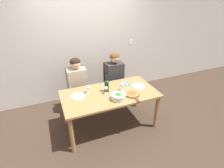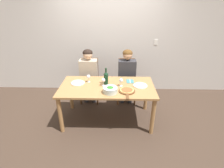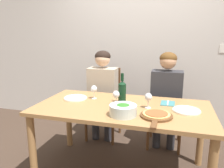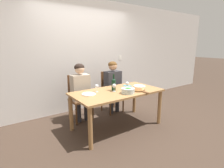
% 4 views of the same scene
% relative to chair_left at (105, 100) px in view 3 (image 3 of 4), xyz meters
% --- Properties ---
extents(back_wall, '(10.00, 0.06, 2.70)m').
position_rel_chair_left_xyz_m(back_wall, '(0.44, 0.55, 0.83)').
color(back_wall, silver).
rests_on(back_wall, ground).
extents(dining_table, '(1.73, 0.89, 0.74)m').
position_rel_chair_left_xyz_m(dining_table, '(0.44, -0.81, 0.13)').
color(dining_table, '#9E7042').
rests_on(dining_table, ground).
extents(chair_left, '(0.42, 0.42, 0.98)m').
position_rel_chair_left_xyz_m(chair_left, '(0.00, 0.00, 0.00)').
color(chair_left, brown).
rests_on(chair_left, ground).
extents(chair_right, '(0.42, 0.42, 0.98)m').
position_rel_chair_left_xyz_m(chair_right, '(0.84, 0.00, 0.00)').
color(chair_right, brown).
rests_on(chair_right, ground).
extents(person_woman, '(0.47, 0.51, 1.23)m').
position_rel_chair_left_xyz_m(person_woman, '(0.00, -0.12, 0.22)').
color(person_woman, '#28282D').
rests_on(person_woman, ground).
extents(person_man, '(0.47, 0.51, 1.23)m').
position_rel_chair_left_xyz_m(person_man, '(0.84, -0.12, 0.22)').
color(person_man, '#28282D').
rests_on(person_man, ground).
extents(wine_bottle, '(0.08, 0.08, 0.32)m').
position_rel_chair_left_xyz_m(wine_bottle, '(0.42, -0.72, 0.35)').
color(wine_bottle, black).
rests_on(wine_bottle, dining_table).
extents(broccoli_bowl, '(0.25, 0.25, 0.10)m').
position_rel_chair_left_xyz_m(broccoli_bowl, '(0.51, -1.05, 0.27)').
color(broccoli_bowl, silver).
rests_on(broccoli_bowl, dining_table).
extents(dinner_plate_left, '(0.26, 0.26, 0.02)m').
position_rel_chair_left_xyz_m(dinner_plate_left, '(-0.12, -0.70, 0.23)').
color(dinner_plate_left, silver).
rests_on(dinner_plate_left, dining_table).
extents(dinner_plate_right, '(0.26, 0.26, 0.02)m').
position_rel_chair_left_xyz_m(dinner_plate_right, '(1.05, -0.78, 0.23)').
color(dinner_plate_right, silver).
rests_on(dinner_plate_right, dining_table).
extents(pizza_on_board, '(0.28, 0.42, 0.04)m').
position_rel_chair_left_xyz_m(pizza_on_board, '(0.79, -1.01, 0.24)').
color(pizza_on_board, brown).
rests_on(pizza_on_board, dining_table).
extents(wine_glass_left, '(0.07, 0.07, 0.15)m').
position_rel_chair_left_xyz_m(wine_glass_left, '(0.08, -0.65, 0.32)').
color(wine_glass_left, silver).
rests_on(wine_glass_left, dining_table).
extents(wine_glass_right, '(0.07, 0.07, 0.15)m').
position_rel_chair_left_xyz_m(wine_glass_right, '(0.70, -0.80, 0.32)').
color(wine_glass_right, silver).
rests_on(wine_glass_right, dining_table).
extents(wine_glass_centre, '(0.07, 0.07, 0.15)m').
position_rel_chair_left_xyz_m(wine_glass_centre, '(0.38, -0.80, 0.32)').
color(wine_glass_centre, silver).
rests_on(wine_glass_centre, dining_table).
extents(fork_on_napkin, '(0.14, 0.18, 0.01)m').
position_rel_chair_left_xyz_m(fork_on_napkin, '(0.88, -0.60, 0.22)').
color(fork_on_napkin, '#387075').
rests_on(fork_on_napkin, dining_table).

